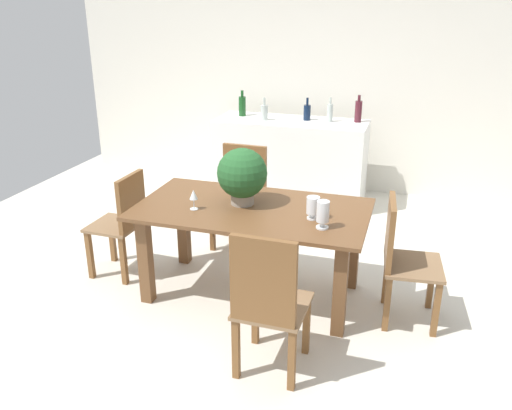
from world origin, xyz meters
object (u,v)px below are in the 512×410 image
flower_centerpiece (242,175)px  wine_bottle_dark (307,112)px  chair_head_end (123,220)px  wine_bottle_green (264,112)px  chair_foot_end (401,255)px  crystal_vase_left (323,213)px  chair_far_left (242,190)px  crystal_vase_center_near (313,206)px  wine_bottle_clear (358,111)px  kitchen_counter (290,161)px  wine_bottle_tall (242,106)px  dining_table (252,224)px  wine_bottle_amber (330,113)px  wine_glass (194,195)px  chair_near_right (268,300)px

flower_centerpiece → wine_bottle_dark: wine_bottle_dark is taller
chair_head_end → wine_bottle_green: size_ratio=3.62×
chair_foot_end → crystal_vase_left: 0.69m
chair_far_left → wine_bottle_green: (-0.13, 1.22, 0.52)m
crystal_vase_center_near → wine_bottle_clear: bearing=89.8°
flower_centerpiece → kitchen_counter: (-0.14, 2.16, -0.52)m
chair_foot_end → wine_bottle_clear: 2.52m
wine_bottle_tall → wine_bottle_dark: 0.79m
crystal_vase_left → wine_bottle_green: 2.64m
dining_table → wine_bottle_green: size_ratio=7.05×
chair_far_left → wine_bottle_dark: (0.33, 1.36, 0.52)m
chair_foot_end → kitchen_counter: 2.62m
chair_head_end → kitchen_counter: bearing=159.1°
crystal_vase_left → flower_centerpiece: bearing=157.6°
crystal_vase_left → crystal_vase_center_near: size_ratio=1.19×
chair_head_end → wine_bottle_amber: 2.71m
flower_centerpiece → wine_glass: flower_centerpiece is taller
crystal_vase_center_near → kitchen_counter: 2.44m
dining_table → chair_near_right: bearing=-66.8°
flower_centerpiece → wine_bottle_clear: size_ratio=1.49×
wine_bottle_amber → wine_bottle_green: (-0.73, -0.13, -0.01)m
wine_bottle_dark → wine_bottle_amber: bearing=-2.7°
chair_foot_end → flower_centerpiece: size_ratio=2.10×
crystal_vase_center_near → wine_bottle_clear: (0.01, 2.44, 0.23)m
chair_near_right → flower_centerpiece: bearing=-62.3°
crystal_vase_center_near → chair_near_right: bearing=-96.1°
chair_near_right → wine_bottle_amber: size_ratio=3.73×
wine_bottle_tall → wine_bottle_green: bearing=-25.6°
chair_near_right → wine_bottle_dark: size_ratio=4.00×
dining_table → crystal_vase_left: bearing=-20.9°
chair_head_end → wine_bottle_tall: size_ratio=3.08×
wine_bottle_tall → crystal_vase_left: bearing=-60.2°
chair_far_left → wine_bottle_tall: 1.54m
chair_foot_end → wine_glass: size_ratio=5.96×
chair_far_left → wine_bottle_tall: wine_bottle_tall is taller
crystal_vase_center_near → wine_bottle_amber: bearing=97.2°
wine_bottle_green → kitchen_counter: bearing=13.2°
wine_glass → kitchen_counter: (0.18, 2.38, -0.39)m
wine_bottle_clear → flower_centerpiece: bearing=-104.6°
chair_near_right → wine_bottle_dark: wine_bottle_dark is taller
crystal_vase_left → wine_bottle_clear: bearing=92.0°
wine_bottle_amber → chair_near_right: bearing=-86.3°
dining_table → wine_bottle_tall: size_ratio=6.00×
dining_table → wine_bottle_tall: (-0.85, 2.30, 0.47)m
wine_glass → crystal_vase_left: bearing=-3.6°
chair_head_end → wine_bottle_tall: 2.39m
chair_head_end → kitchen_counter: 2.40m
chair_foot_end → wine_bottle_dark: (-1.22, 2.30, 0.53)m
crystal_vase_left → crystal_vase_center_near: 0.18m
flower_centerpiece → wine_bottle_green: (-0.44, 2.09, 0.05)m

